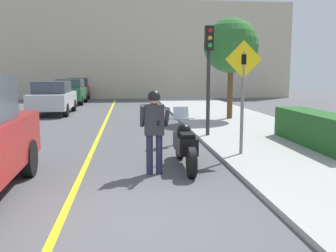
{
  "coord_description": "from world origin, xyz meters",
  "views": [
    {
      "loc": [
        0.39,
        -5.13,
        2.11
      ],
      "look_at": [
        1.28,
        3.18,
        0.91
      ],
      "focal_mm": 40.0,
      "sensor_mm": 36.0,
      "label": 1
    }
  ],
  "objects": [
    {
      "name": "ground_plane",
      "position": [
        0.0,
        0.0,
        0.0
      ],
      "size": [
        80.0,
        80.0,
        0.0
      ],
      "primitive_type": "plane",
      "color": "#4C4C4F"
    },
    {
      "name": "crossing_sign",
      "position": [
        3.18,
        3.77,
        1.77
      ],
      "size": [
        0.91,
        0.08,
        2.77
      ],
      "color": "slate",
      "rests_on": "sidewalk_curb"
    },
    {
      "name": "parked_car_silver",
      "position": [
        -3.42,
        14.42,
        0.86
      ],
      "size": [
        1.88,
        4.2,
        1.68
      ],
      "color": "black",
      "rests_on": "ground"
    },
    {
      "name": "person_biker",
      "position": [
        0.92,
        2.48,
        1.08
      ],
      "size": [
        0.59,
        0.48,
        1.76
      ],
      "color": "#282D4C",
      "rests_on": "ground"
    },
    {
      "name": "parked_car_green",
      "position": [
        -3.45,
        20.71,
        0.86
      ],
      "size": [
        1.88,
        4.2,
        1.68
      ],
      "color": "black",
      "rests_on": "ground"
    },
    {
      "name": "sidewalk_curb",
      "position": [
        4.8,
        4.0,
        0.05
      ],
      "size": [
        4.4,
        44.0,
        0.1
      ],
      "color": "#9E9E99",
      "rests_on": "ground"
    },
    {
      "name": "street_tree",
      "position": [
        4.85,
        10.94,
        3.25
      ],
      "size": [
        2.36,
        2.36,
        4.34
      ],
      "color": "brown",
      "rests_on": "sidewalk_curb"
    },
    {
      "name": "road_center_line",
      "position": [
        -0.6,
        6.0,
        0.0
      ],
      "size": [
        0.12,
        36.0,
        0.01
      ],
      "color": "yellow",
      "rests_on": "ground"
    },
    {
      "name": "traffic_light",
      "position": [
        2.94,
        6.61,
        2.51
      ],
      "size": [
        0.26,
        0.3,
        3.45
      ],
      "color": "#2D2D30",
      "rests_on": "sidewalk_curb"
    },
    {
      "name": "motorcycle",
      "position": [
        1.64,
        2.99,
        0.51
      ],
      "size": [
        0.62,
        2.37,
        1.3
      ],
      "color": "black",
      "rests_on": "ground"
    },
    {
      "name": "building_backdrop",
      "position": [
        0.0,
        26.0,
        3.92
      ],
      "size": [
        28.0,
        1.2,
        7.85
      ],
      "color": "beige",
      "rests_on": "ground"
    },
    {
      "name": "hedge_row",
      "position": [
        5.6,
        4.59,
        0.56
      ],
      "size": [
        0.9,
        3.9,
        0.91
      ],
      "color": "#235623",
      "rests_on": "sidewalk_curb"
    },
    {
      "name": "parked_car_red",
      "position": [
        -3.6,
        26.51,
        0.86
      ],
      "size": [
        1.88,
        4.2,
        1.68
      ],
      "color": "black",
      "rests_on": "ground"
    }
  ]
}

